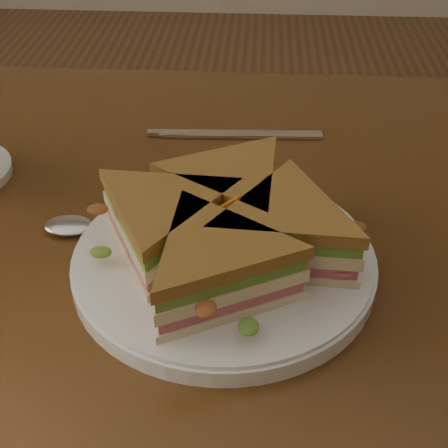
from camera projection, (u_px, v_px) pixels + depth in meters
The scene contains 6 objects.
table at pixel (180, 309), 0.66m from camera, with size 1.20×0.80×0.75m.
plate at pixel (224, 261), 0.56m from camera, with size 0.27×0.27×0.02m, color white.
sandwich_wedges at pixel (224, 229), 0.54m from camera, with size 0.26×0.26×0.06m.
crisps_mound at pixel (224, 232), 0.54m from camera, with size 0.09×0.09×0.05m, color orange, non-canonical shape.
spoon at pixel (92, 222), 0.62m from camera, with size 0.17×0.08×0.01m.
knife at pixel (229, 135), 0.76m from camera, with size 0.22×0.02×0.00m.
Camera 1 is at (0.08, -0.48, 1.12)m, focal length 50.00 mm.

